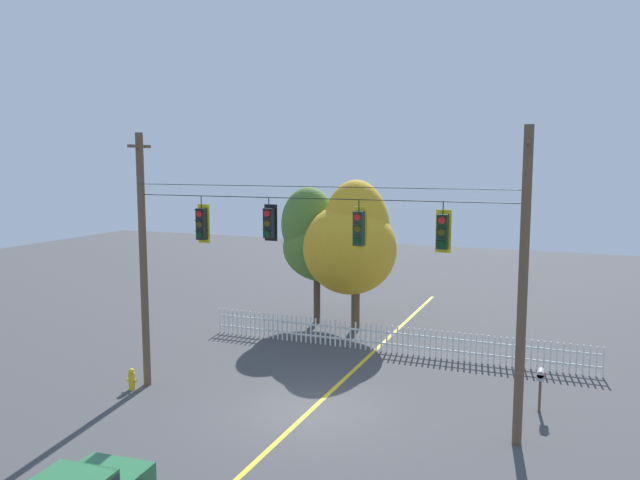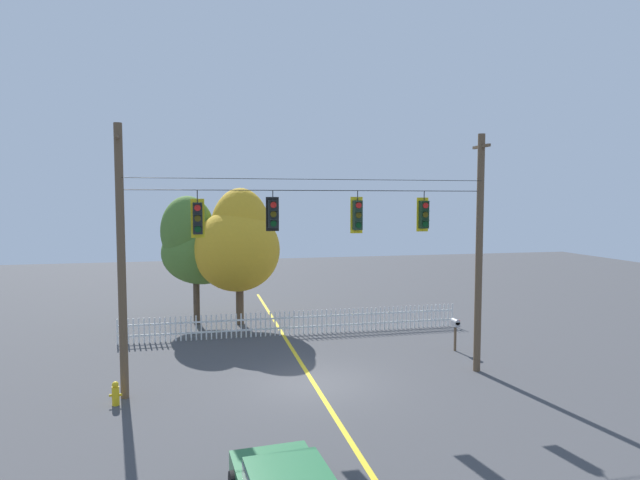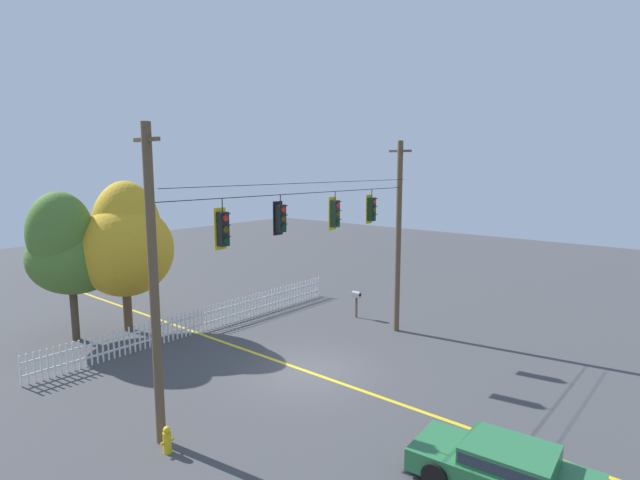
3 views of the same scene
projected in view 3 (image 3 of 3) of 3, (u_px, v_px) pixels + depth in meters
name	position (u px, v px, depth m)	size (l,w,h in m)	color
ground	(309.00, 372.00, 18.40)	(80.00, 80.00, 0.00)	#424244
lane_centerline_stripe	(309.00, 372.00, 18.40)	(0.16, 36.00, 0.01)	gold
signal_support_span	(308.00, 254.00, 17.75)	(12.56, 1.10, 8.66)	brown
traffic_signal_eastbound_side	(223.00, 229.00, 14.69)	(0.43, 0.38, 1.54)	black
traffic_signal_southbound_primary	(280.00, 218.00, 16.51)	(0.43, 0.38, 1.35)	black
traffic_signal_northbound_secondary	(335.00, 214.00, 18.73)	(0.43, 0.38, 1.47)	black
traffic_signal_northbound_primary	(371.00, 209.00, 20.57)	(0.43, 0.38, 1.43)	black
white_picket_fence	(208.00, 318.00, 23.09)	(15.92, 0.06, 1.13)	white
autumn_maple_near_fence	(71.00, 249.00, 21.47)	(4.10, 3.36, 6.52)	#473828
autumn_maple_mid	(127.00, 244.00, 22.24)	(4.25, 3.76, 6.91)	brown
parked_car	(504.00, 467.00, 11.59)	(2.17, 4.30, 1.15)	#286B3D
fire_hydrant	(167.00, 440.00, 13.16)	(0.38, 0.22, 0.74)	gold
roadside_mailbox	(357.00, 296.00, 24.90)	(0.25, 0.44, 1.35)	brown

